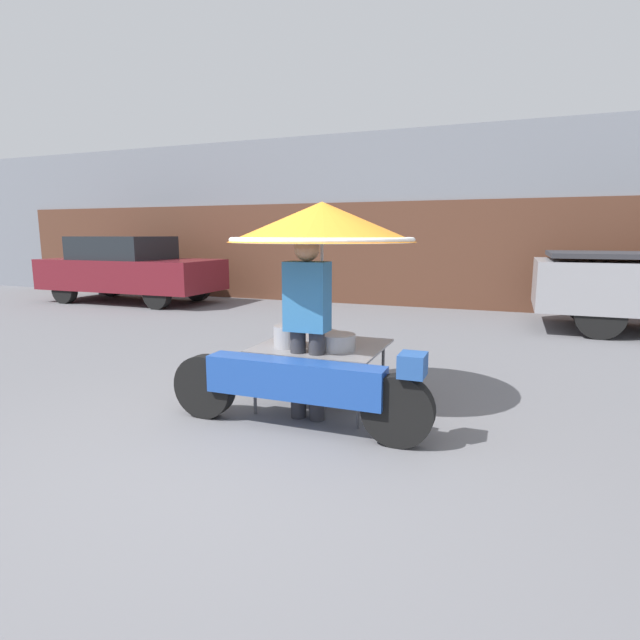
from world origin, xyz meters
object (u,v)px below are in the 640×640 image
object	(u,v)px
vendor_person	(307,319)
potted_plant	(106,277)
vendor_motorcycle_cart	(319,254)
parked_car	(129,269)

from	to	relation	value
vendor_person	potted_plant	bearing A→B (deg)	142.48
vendor_motorcycle_cart	parked_car	xyz separation A→B (m)	(-7.14, 5.51, -0.65)
parked_car	vendor_motorcycle_cart	bearing A→B (deg)	-37.65
vendor_motorcycle_cart	vendor_person	distance (m)	0.62
vendor_motorcycle_cart	potted_plant	world-z (taller)	vendor_motorcycle_cart
parked_car	potted_plant	size ratio (longest dim) A/B	5.17
vendor_person	parked_car	bearing A→B (deg)	140.95
vendor_person	potted_plant	world-z (taller)	vendor_person
vendor_person	parked_car	size ratio (longest dim) A/B	0.37
vendor_motorcycle_cart	vendor_person	world-z (taller)	vendor_motorcycle_cart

